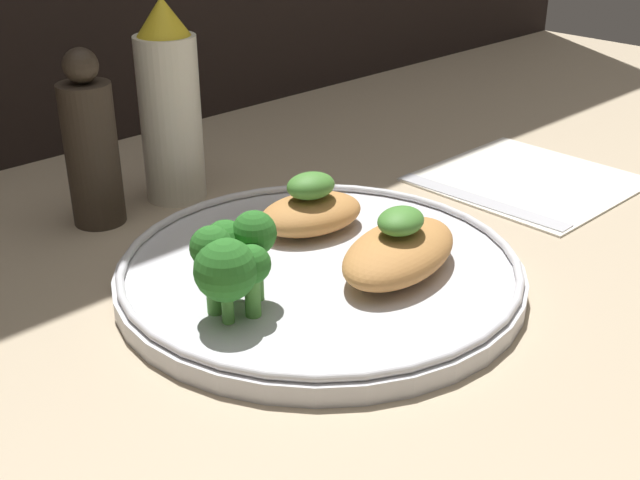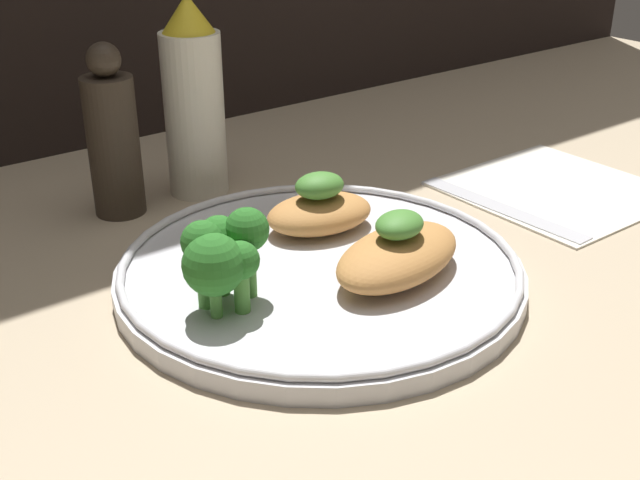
% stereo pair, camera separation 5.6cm
% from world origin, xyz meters
% --- Properties ---
extents(ground_plane, '(1.80, 1.80, 0.01)m').
position_xyz_m(ground_plane, '(0.00, 0.00, -0.01)').
color(ground_plane, tan).
extents(plate, '(0.29, 0.29, 0.02)m').
position_xyz_m(plate, '(0.00, 0.00, 0.01)').
color(plate, silver).
rests_on(plate, ground_plane).
extents(grilled_meat_front, '(0.12, 0.09, 0.05)m').
position_xyz_m(grilled_meat_front, '(0.03, -0.04, 0.03)').
color(grilled_meat_front, '#BC7F42').
rests_on(grilled_meat_front, plate).
extents(grilled_meat_middle, '(0.09, 0.07, 0.05)m').
position_xyz_m(grilled_meat_middle, '(0.04, 0.05, 0.03)').
color(grilled_meat_middle, '#BC7F42').
rests_on(grilled_meat_middle, plate).
extents(broccoli_bunch, '(0.07, 0.06, 0.06)m').
position_xyz_m(broccoli_bunch, '(-0.08, -0.01, 0.05)').
color(broccoli_bunch, '#4C8E38').
rests_on(broccoli_bunch, plate).
extents(sauce_bottle, '(0.05, 0.05, 0.17)m').
position_xyz_m(sauce_bottle, '(0.02, 0.20, 0.08)').
color(sauce_bottle, silver).
rests_on(sauce_bottle, ground_plane).
extents(pepper_grinder, '(0.04, 0.04, 0.15)m').
position_xyz_m(pepper_grinder, '(-0.06, 0.20, 0.07)').
color(pepper_grinder, '#382D23').
rests_on(pepper_grinder, ground_plane).
extents(fork, '(0.02, 0.17, 0.01)m').
position_xyz_m(fork, '(0.20, 0.01, 0.00)').
color(fork, silver).
rests_on(fork, ground_plane).
extents(napkin, '(0.17, 0.17, 0.00)m').
position_xyz_m(napkin, '(0.28, 0.01, 0.00)').
color(napkin, silver).
rests_on(napkin, ground_plane).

